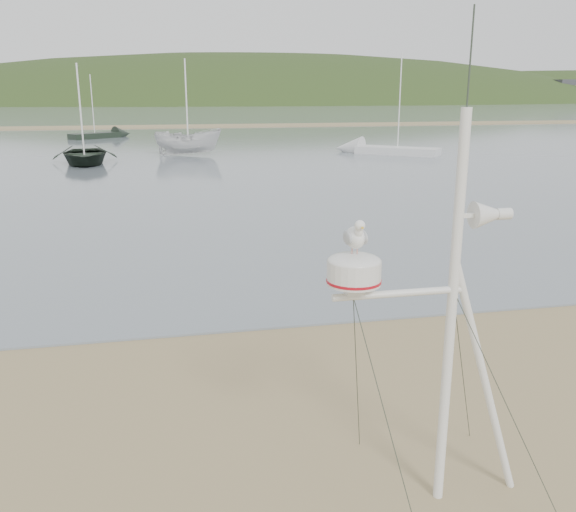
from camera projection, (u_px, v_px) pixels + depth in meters
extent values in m
plane|color=olive|center=(110.00, 475.00, 7.09)|extent=(560.00, 560.00, 0.00)
cube|color=slate|center=(153.00, 111.00, 131.72)|extent=(560.00, 256.00, 0.04)
cube|color=olive|center=(152.00, 127.00, 73.16)|extent=(560.00, 7.00, 0.07)
ellipsoid|color=#213214|center=(260.00, 158.00, 242.68)|extent=(400.00, 180.00, 80.00)
ellipsoid|color=#213214|center=(573.00, 136.00, 268.64)|extent=(300.00, 135.00, 56.00)
cube|color=beige|center=(32.00, 91.00, 183.98)|extent=(8.40, 6.30, 8.00)
cube|color=beige|center=(121.00, 91.00, 189.12)|extent=(8.40, 6.30, 8.00)
cube|color=beige|center=(205.00, 91.00, 194.27)|extent=(8.40, 6.30, 8.00)
cube|color=beige|center=(284.00, 91.00, 199.41)|extent=(8.40, 6.30, 8.00)
cube|color=beige|center=(360.00, 91.00, 204.55)|extent=(8.40, 6.30, 8.00)
cube|color=beige|center=(432.00, 91.00, 209.70)|extent=(8.40, 6.30, 8.00)
cube|color=beige|center=(501.00, 91.00, 214.84)|extent=(8.40, 6.30, 8.00)
cube|color=beige|center=(566.00, 91.00, 219.98)|extent=(8.40, 6.30, 8.00)
cylinder|color=silver|center=(451.00, 319.00, 6.17)|extent=(0.10, 0.10, 4.17)
cylinder|color=silver|center=(485.00, 380.00, 6.45)|extent=(0.97, 0.08, 2.74)
cylinder|color=silver|center=(399.00, 293.00, 5.97)|extent=(1.36, 0.07, 0.07)
cylinder|color=#2D382D|center=(470.00, 60.00, 5.51)|extent=(0.02, 0.02, 0.94)
cube|color=silver|center=(353.00, 289.00, 5.86)|extent=(0.17, 0.17, 0.09)
cylinder|color=silver|center=(354.00, 273.00, 5.82)|extent=(0.52, 0.52, 0.23)
cylinder|color=#AE0C18|center=(354.00, 281.00, 5.84)|extent=(0.53, 0.53, 0.03)
ellipsoid|color=silver|center=(354.00, 261.00, 5.79)|extent=(0.52, 0.52, 0.15)
cone|color=silver|center=(486.00, 215.00, 5.95)|extent=(0.27, 0.27, 0.27)
cylinder|color=silver|center=(504.00, 214.00, 5.98)|extent=(0.15, 0.11, 0.11)
cube|color=silver|center=(469.00, 215.00, 5.91)|extent=(0.21, 0.04, 0.04)
cylinder|color=tan|center=(352.00, 250.00, 5.75)|extent=(0.01, 0.01, 0.07)
cylinder|color=tan|center=(357.00, 250.00, 5.76)|extent=(0.01, 0.01, 0.07)
ellipsoid|color=white|center=(355.00, 238.00, 5.73)|extent=(0.18, 0.28, 0.21)
ellipsoid|color=#A3A6AB|center=(347.00, 238.00, 5.70)|extent=(0.05, 0.23, 0.13)
ellipsoid|color=#A3A6AB|center=(363.00, 237.00, 5.73)|extent=(0.05, 0.23, 0.13)
cone|color=white|center=(350.00, 236.00, 5.87)|extent=(0.09, 0.08, 0.09)
ellipsoid|color=white|center=(359.00, 231.00, 5.60)|extent=(0.08, 0.08, 0.12)
sphere|color=white|center=(360.00, 225.00, 5.56)|extent=(0.10, 0.10, 0.10)
cone|color=gold|center=(362.00, 227.00, 5.52)|extent=(0.02, 0.05, 0.02)
imported|color=black|center=(81.00, 118.00, 35.80)|extent=(3.95, 1.46, 5.41)
imported|color=silver|center=(187.00, 121.00, 41.09)|extent=(1.94, 1.89, 4.55)
cube|color=silver|center=(397.00, 151.00, 41.88)|extent=(5.51, 4.98, 0.50)
cone|color=silver|center=(349.00, 149.00, 43.49)|extent=(2.67, 2.65, 1.81)
cylinder|color=silver|center=(400.00, 101.00, 40.99)|extent=(0.08, 0.08, 6.21)
cube|color=black|center=(95.00, 136.00, 55.86)|extent=(4.64, 4.04, 0.50)
cone|color=black|center=(123.00, 134.00, 58.05)|extent=(2.22, 2.19, 1.50)
cylinder|color=silver|center=(92.00, 104.00, 55.11)|extent=(0.08, 0.08, 5.16)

